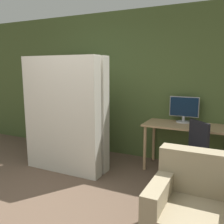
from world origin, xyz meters
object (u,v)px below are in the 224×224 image
(bookshelf, at_px, (69,107))
(armchair, at_px, (197,212))
(office_chair, at_px, (188,162))
(mattress_far, at_px, (71,113))
(monitor, at_px, (184,109))
(mattress_near, at_px, (61,116))

(bookshelf, height_order, armchair, bookshelf)
(office_chair, relative_size, mattress_far, 0.52)
(bookshelf, height_order, mattress_far, mattress_far)
(armchair, bearing_deg, office_chair, 103.78)
(bookshelf, relative_size, mattress_far, 0.97)
(bookshelf, xyz_separation_m, mattress_far, (0.63, -0.80, 0.06))
(monitor, xyz_separation_m, armchair, (0.50, -1.89, -0.68))
(office_chair, xyz_separation_m, armchair, (0.27, -1.08, -0.08))
(monitor, relative_size, armchair, 0.56)
(office_chair, height_order, bookshelf, bookshelf)
(bookshelf, distance_m, armchair, 3.44)
(bookshelf, bearing_deg, office_chair, -17.45)
(monitor, height_order, mattress_far, mattress_far)
(mattress_near, bearing_deg, mattress_far, 90.00)
(monitor, height_order, armchair, monitor)
(mattress_near, bearing_deg, monitor, 32.39)
(monitor, relative_size, mattress_far, 0.26)
(office_chair, distance_m, mattress_far, 2.00)
(monitor, distance_m, armchair, 2.07)
(mattress_near, bearing_deg, bookshelf, 120.27)
(office_chair, distance_m, armchair, 1.12)
(mattress_far, distance_m, armchair, 2.52)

